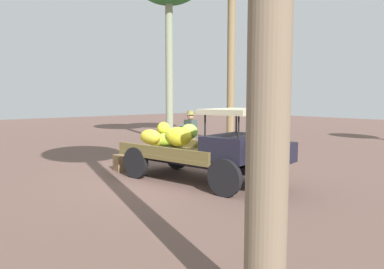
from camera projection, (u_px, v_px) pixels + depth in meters
The scene contains 4 objects.
ground_plane at pixel (177, 179), 9.37m from camera, with size 60.00×60.00×0.00m, color brown.
truck at pixel (206, 147), 8.97m from camera, with size 4.62×2.35×1.85m.
farmer at pixel (190, 134), 11.36m from camera, with size 0.53×0.47×1.70m.
wooden_crate at pixel (122, 163), 10.41m from camera, with size 0.48×0.37×0.45m, color olive.
Camera 1 is at (7.21, -5.73, 2.12)m, focal length 33.77 mm.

